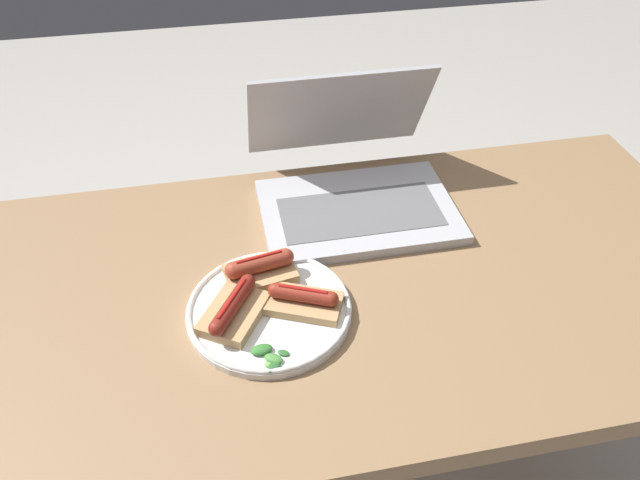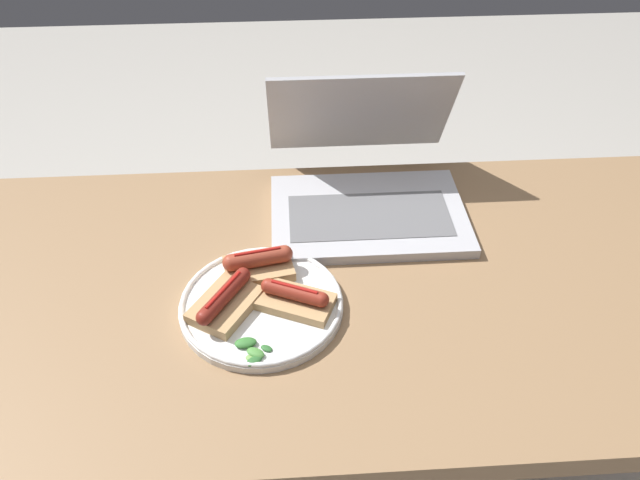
{
  "view_description": "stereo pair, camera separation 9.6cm",
  "coord_description": "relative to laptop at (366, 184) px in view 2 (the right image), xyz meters",
  "views": [
    {
      "loc": [
        -0.08,
        -0.68,
        1.42
      ],
      "look_at": [
        0.06,
        0.03,
        0.8
      ],
      "focal_mm": 35.0,
      "sensor_mm": 36.0,
      "label": 1
    },
    {
      "loc": [
        0.01,
        -0.69,
        1.42
      ],
      "look_at": [
        0.06,
        0.03,
        0.8
      ],
      "focal_mm": 35.0,
      "sensor_mm": 36.0,
      "label": 2
    }
  ],
  "objects": [
    {
      "name": "desk",
      "position": [
        -0.15,
        -0.2,
        -0.14
      ],
      "size": [
        1.48,
        0.64,
        0.74
      ],
      "color": "#93704C",
      "rests_on": "ground_plane"
    },
    {
      "name": "laptop",
      "position": [
        0.0,
        0.0,
        0.0
      ],
      "size": [
        0.34,
        0.34,
        0.21
      ],
      "color": "#B7B7BC",
      "rests_on": "desk"
    },
    {
      "name": "plate",
      "position": [
        -0.18,
        -0.25,
        -0.03
      ],
      "size": [
        0.24,
        0.24,
        0.02
      ],
      "color": "white",
      "rests_on": "desk"
    },
    {
      "name": "sausage_toast_left",
      "position": [
        -0.24,
        -0.26,
        -0.01
      ],
      "size": [
        0.12,
        0.13,
        0.04
      ],
      "rotation": [
        0.0,
        0.0,
        4.15
      ],
      "color": "tan",
      "rests_on": "plate"
    },
    {
      "name": "sausage_toast_middle",
      "position": [
        -0.13,
        -0.26,
        -0.01
      ],
      "size": [
        0.13,
        0.1,
        0.04
      ],
      "rotation": [
        0.0,
        0.0,
        2.73
      ],
      "color": "tan",
      "rests_on": "plate"
    },
    {
      "name": "sausage_toast_right",
      "position": [
        -0.19,
        -0.18,
        -0.01
      ],
      "size": [
        0.11,
        0.09,
        0.05
      ],
      "rotation": [
        0.0,
        0.0,
        0.19
      ],
      "color": "tan",
      "rests_on": "plate"
    },
    {
      "name": "salad_pile",
      "position": [
        -0.2,
        -0.34,
        -0.02
      ],
      "size": [
        0.05,
        0.05,
        0.01
      ],
      "color": "#4C8E3D",
      "rests_on": "plate"
    }
  ]
}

